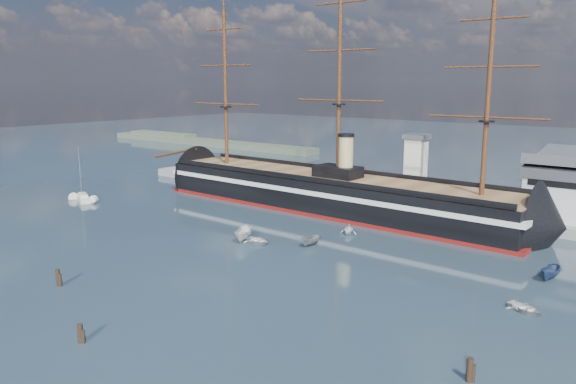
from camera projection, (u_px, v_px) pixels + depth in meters
The scene contains 15 objects.
ground at pixel (321, 238), 104.57m from camera, with size 600.00×600.00×0.00m, color #25313B.
quay at pixel (448, 211), 126.33m from camera, with size 180.00×18.00×2.00m, color slate.
quay_tower at pixel (416, 167), 126.35m from camera, with size 5.00×5.00×15.00m.
shoreline at pixel (192, 140), 261.84m from camera, with size 120.00×10.00×4.00m.
warship at pixel (324, 192), 127.17m from camera, with size 113.09×18.67×53.94m.
sailboat at pixel (83, 198), 136.37m from camera, with size 8.54×5.60×13.23m.
motorboat_a at pixel (244, 241), 102.37m from camera, with size 7.59×2.78×3.04m, color silver.
motorboat_b at pixel (258, 243), 100.87m from camera, with size 3.21×1.29×1.50m, color silver.
motorboat_c at pixel (311, 246), 99.41m from camera, with size 5.32×1.95×2.13m, color slate.
motorboat_d at pixel (348, 234), 107.16m from camera, with size 5.80×2.51×2.13m, color white.
motorboat_e at pixel (525, 312), 71.04m from camera, with size 2.93×1.17×1.37m, color silver.
motorboat_f at pixel (550, 280), 82.47m from camera, with size 6.11×2.24×2.44m, color navy.
piling_near_left at pixel (59, 286), 79.94m from camera, with size 0.64×0.64×3.18m, color black.
piling_near_mid at pixel (81, 342), 62.66m from camera, with size 0.64×0.64×2.90m, color black.
piling_far_right at pixel (469, 382), 54.52m from camera, with size 0.64×0.64×3.17m, color black.
Camera 1 is at (57.41, -43.21, 28.72)m, focal length 35.00 mm.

